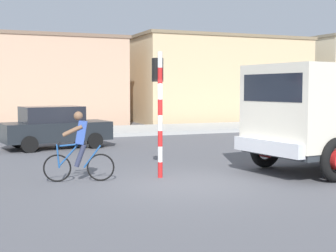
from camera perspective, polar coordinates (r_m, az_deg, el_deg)
ground_plane at (r=11.61m, az=1.90°, el=-6.89°), size 120.00×120.00×0.00m
sidewalk_far at (r=24.95m, az=-11.33°, el=-0.72°), size 80.00×5.00×0.16m
cyclist at (r=12.06m, az=-10.36°, el=-2.38°), size 1.68×0.62×1.72m
traffic_light_pole at (r=12.39m, az=-1.06°, el=3.46°), size 0.24×0.43×3.20m
car_red_near at (r=19.01m, az=-13.12°, el=-0.10°), size 4.21×2.32×1.60m
building_mid_block at (r=31.50m, az=-14.38°, el=5.12°), size 9.57×6.18×5.48m
building_corner_right at (r=34.97m, az=5.56°, el=5.44°), size 12.23×6.88×5.83m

